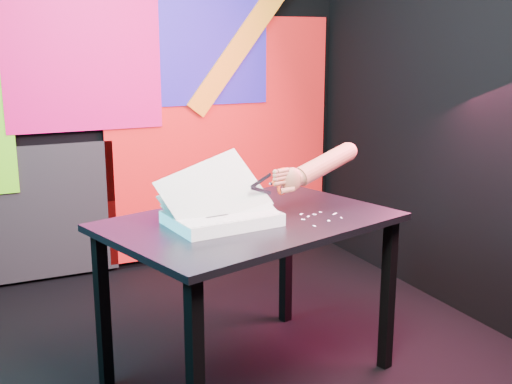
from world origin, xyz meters
TOP-DOWN VIEW (x-y plane):
  - room at (0.00, 0.00)m, footprint 3.01×3.01m
  - backdrop at (0.06, 1.46)m, footprint 2.88×0.05m
  - work_table at (0.12, -0.15)m, footprint 1.37×1.10m
  - printout_stack at (-0.02, -0.18)m, footprint 0.50×0.36m
  - scissors at (0.27, -0.15)m, footprint 0.21×0.06m
  - hand_forearm at (0.50, -0.09)m, footprint 0.49×0.18m
  - paper_clippings at (0.40, -0.25)m, footprint 0.19×0.20m

SIDE VIEW (x-z plane):
  - work_table at x=0.12m, z-range 0.29..1.04m
  - paper_clippings at x=0.40m, z-range 0.75..0.75m
  - printout_stack at x=-0.02m, z-range 0.62..0.94m
  - scissors at x=0.27m, z-range 0.84..0.96m
  - hand_forearm at x=0.50m, z-range 0.84..1.03m
  - backdrop at x=0.06m, z-range -0.08..2.00m
  - room at x=0.00m, z-range 0.00..2.71m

